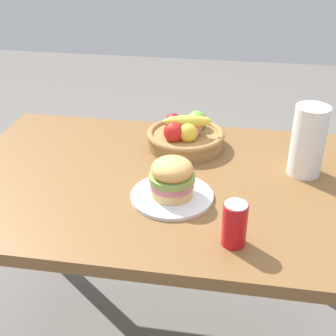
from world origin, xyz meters
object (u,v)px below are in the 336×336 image
(plate, at_px, (172,196))
(soda_can, at_px, (235,224))
(paper_towel_roll, at_px, (308,141))
(sandwich, at_px, (172,177))
(fruit_basket, at_px, (185,135))

(plate, distance_m, soda_can, 0.28)
(plate, bearing_deg, paper_towel_roll, 28.45)
(sandwich, xyz_separation_m, paper_towel_roll, (0.41, 0.22, 0.05))
(fruit_basket, bearing_deg, sandwich, -89.08)
(plate, xyz_separation_m, soda_can, (0.20, -0.19, 0.06))
(plate, bearing_deg, sandwich, -90.00)
(soda_can, bearing_deg, plate, 135.40)
(sandwich, distance_m, soda_can, 0.28)
(fruit_basket, relative_size, paper_towel_roll, 1.21)
(sandwich, relative_size, soda_can, 1.12)
(fruit_basket, distance_m, paper_towel_roll, 0.45)
(sandwich, bearing_deg, fruit_basket, 90.92)
(soda_can, xyz_separation_m, paper_towel_roll, (0.22, 0.42, 0.06))
(fruit_basket, xyz_separation_m, paper_towel_roll, (0.42, -0.13, 0.07))
(soda_can, bearing_deg, sandwich, 135.40)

